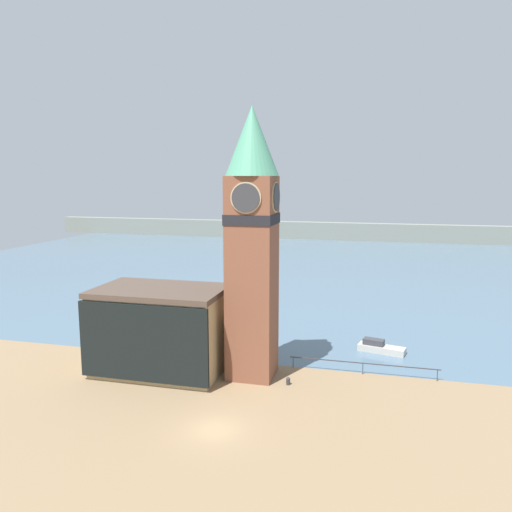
# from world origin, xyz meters

# --- Properties ---
(ground_plane) EXTENTS (160.00, 160.00, 0.00)m
(ground_plane) POSITION_xyz_m (0.00, 0.00, 0.00)
(ground_plane) COLOR #846B4C
(water) EXTENTS (160.00, 120.00, 0.00)m
(water) POSITION_xyz_m (0.00, 73.32, -0.00)
(water) COLOR slate
(water) RESTS_ON ground_plane
(far_shoreline) EXTENTS (180.00, 3.00, 5.00)m
(far_shoreline) POSITION_xyz_m (0.00, 113.32, 2.50)
(far_shoreline) COLOR gray
(far_shoreline) RESTS_ON water
(pier_railing) EXTENTS (13.58, 0.08, 1.09)m
(pier_railing) POSITION_xyz_m (9.91, 13.07, 0.97)
(pier_railing) COLOR #333338
(pier_railing) RESTS_ON ground_plane
(clock_tower) EXTENTS (4.64, 4.64, 23.95)m
(clock_tower) POSITION_xyz_m (0.11, 10.38, 12.73)
(clock_tower) COLOR brown
(clock_tower) RESTS_ON ground_plane
(pier_building) EXTENTS (11.93, 7.62, 7.90)m
(pier_building) POSITION_xyz_m (-8.42, 9.33, 3.97)
(pier_building) COLOR tan
(pier_building) RESTS_ON ground_plane
(boat_near) EXTENTS (4.97, 2.56, 1.28)m
(boat_near) POSITION_xyz_m (11.41, 19.56, 0.48)
(boat_near) COLOR #B7B2A8
(boat_near) RESTS_ON water
(mooring_bollard_near) EXTENTS (0.36, 0.36, 0.68)m
(mooring_bollard_near) POSITION_xyz_m (3.68, 9.08, 0.36)
(mooring_bollard_near) COLOR #2D2D33
(mooring_bollard_near) RESTS_ON ground_plane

